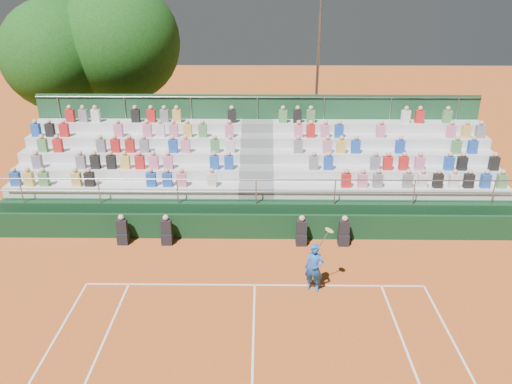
{
  "coord_description": "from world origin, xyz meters",
  "views": [
    {
      "loc": [
        0.21,
        -13.71,
        9.16
      ],
      "look_at": [
        0.0,
        3.5,
        1.8
      ],
      "focal_mm": 35.0,
      "sensor_mm": 36.0,
      "label": 1
    }
  ],
  "objects_px": {
    "floodlight_mast": "(318,60)",
    "tree_west": "(57,56)",
    "tennis_player": "(314,268)",
    "tree_east": "(121,42)"
  },
  "relations": [
    {
      "from": "tennis_player",
      "to": "tree_east",
      "type": "relative_size",
      "value": 0.24
    },
    {
      "from": "tennis_player",
      "to": "tree_east",
      "type": "xyz_separation_m",
      "value": [
        -9.24,
        14.1,
        5.23
      ]
    },
    {
      "from": "tennis_player",
      "to": "tree_east",
      "type": "height_order",
      "value": "tree_east"
    },
    {
      "from": "tennis_player",
      "to": "floodlight_mast",
      "type": "distance_m",
      "value": 14.91
    },
    {
      "from": "tennis_player",
      "to": "floodlight_mast",
      "type": "bearing_deg",
      "value": 84.52
    },
    {
      "from": "tennis_player",
      "to": "tree_west",
      "type": "xyz_separation_m",
      "value": [
        -12.49,
        13.4,
        4.62
      ]
    },
    {
      "from": "tree_west",
      "to": "tree_east",
      "type": "xyz_separation_m",
      "value": [
        3.25,
        0.7,
        0.6
      ]
    },
    {
      "from": "floodlight_mast",
      "to": "tree_west",
      "type": "bearing_deg",
      "value": -176.63
    },
    {
      "from": "tree_east",
      "to": "tennis_player",
      "type": "bearing_deg",
      "value": -56.75
    },
    {
      "from": "tree_west",
      "to": "tree_east",
      "type": "bearing_deg",
      "value": 12.2
    }
  ]
}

